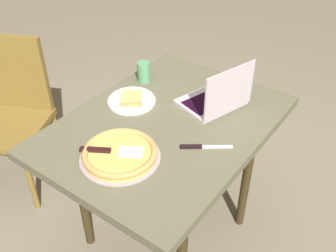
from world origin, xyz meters
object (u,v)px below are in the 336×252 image
Objects in this scene: drink_cup at (144,72)px; dining_table at (166,135)px; chair_near at (12,107)px; table_knife at (201,147)px; pizza_plate at (132,100)px; pizza_tray at (120,154)px; laptop at (216,98)px.

dining_table is at bearing 53.83° from drink_cup.
dining_table is at bearing 98.04° from chair_near.
drink_cup is at bearing -126.17° from dining_table.
table_knife is at bearing 93.92° from chair_near.
pizza_plate is at bearing 22.61° from drink_cup.
pizza_plate is 0.41m from pizza_tray.
laptop is 0.56m from pizza_tray.
laptop reaches higher than pizza_plate.
laptop is 1.06× the size of pizza_tray.
dining_table is 0.25m from pizza_plate.
chair_near reaches higher than pizza_plate.
table_knife is at bearing 137.25° from pizza_tray.
chair_near reaches higher than dining_table.
drink_cup is (-0.54, -0.31, 0.03)m from pizza_tray.
laptop is at bearing -160.84° from table_knife.
table_knife is (0.09, 0.46, -0.01)m from pizza_plate.
drink_cup is 0.87m from chair_near.
table_knife reaches higher than dining_table.
pizza_tray is at bearing -12.92° from laptop.
laptop reaches higher than dining_table.
chair_near is at bearing -86.08° from table_knife.
dining_table is 0.32m from pizza_tray.
laptop is 1.84× the size of table_knife.
chair_near is at bearing -81.96° from dining_table.
table_knife is 1.76× the size of drink_cup.
pizza_tray is at bearing -42.75° from table_knife.
pizza_plate is 0.71× the size of pizza_tray.
pizza_plate is 0.87m from chair_near.
pizza_plate is 2.20× the size of drink_cup.
laptop is 1.48× the size of pizza_plate.
pizza_plate is at bearing 102.49° from chair_near.
chair_near is (0.38, -1.16, -0.30)m from laptop.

